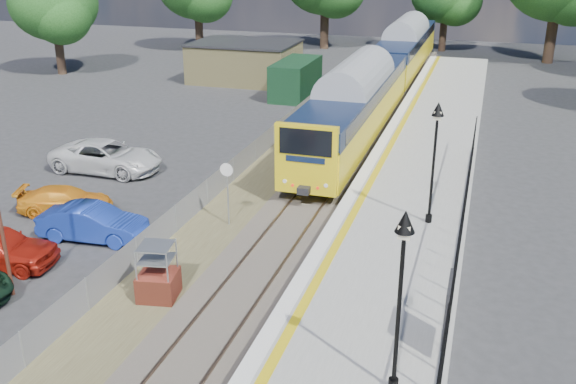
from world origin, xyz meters
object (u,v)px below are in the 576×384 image
at_px(victorian_lamp_north, 436,135).
at_px(speed_sign, 227,184).
at_px(victorian_lamp_south, 402,261).
at_px(train, 386,69).
at_px(car_blue, 93,223).
at_px(brick_plinth, 158,273).
at_px(car_white, 107,157).
at_px(car_yellow, 65,200).

relative_size(victorian_lamp_north, speed_sign, 1.71).
relative_size(victorian_lamp_south, train, 0.11).
height_order(victorian_lamp_south, speed_sign, victorian_lamp_south).
bearing_deg(speed_sign, car_blue, -148.39).
relative_size(victorian_lamp_north, train, 0.11).
xyz_separation_m(victorian_lamp_north, brick_plinth, (-7.80, -6.62, -3.38)).
bearing_deg(brick_plinth, victorian_lamp_south, -22.93).
distance_m(victorian_lamp_north, car_white, 16.80).
relative_size(speed_sign, car_yellow, 0.69).
height_order(brick_plinth, car_yellow, brick_plinth).
bearing_deg(victorian_lamp_south, victorian_lamp_north, 91.15).
bearing_deg(car_yellow, car_blue, -143.85).
xyz_separation_m(train, speed_sign, (-2.50, -22.93, -0.53)).
height_order(victorian_lamp_north, brick_plinth, victorian_lamp_north).
distance_m(victorian_lamp_south, victorian_lamp_north, 10.00).
bearing_deg(victorian_lamp_north, train, 103.44).
distance_m(car_blue, car_white, 7.92).
relative_size(victorian_lamp_south, brick_plinth, 2.40).
height_order(victorian_lamp_north, car_blue, victorian_lamp_north).
distance_m(victorian_lamp_north, speed_sign, 8.22).
height_order(train, car_white, train).
relative_size(train, speed_sign, 15.21).
xyz_separation_m(train, car_white, (-10.74, -18.66, -1.57)).
bearing_deg(speed_sign, train, 84.32).
bearing_deg(victorian_lamp_south, car_blue, 152.24).
relative_size(victorian_lamp_south, car_blue, 1.10).
distance_m(train, brick_plinth, 28.94).
relative_size(car_blue, car_white, 0.76).
distance_m(train, car_yellow, 25.65).
height_order(train, car_yellow, train).
height_order(victorian_lamp_north, train, victorian_lamp_north).
distance_m(victorian_lamp_south, train, 32.71).
bearing_deg(victorian_lamp_south, car_yellow, 150.70).
distance_m(brick_plinth, car_white, 13.06).
relative_size(brick_plinth, speed_sign, 0.71).
bearing_deg(victorian_lamp_north, brick_plinth, -139.69).
bearing_deg(train, victorian_lamp_north, -76.56).
distance_m(victorian_lamp_north, car_yellow, 15.39).
bearing_deg(train, brick_plinth, -94.96).
xyz_separation_m(brick_plinth, car_white, (-8.24, 10.13, -0.15)).
bearing_deg(car_white, car_blue, -151.35).
distance_m(train, car_blue, 26.60).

